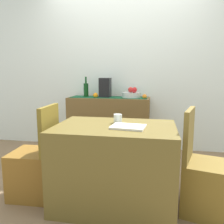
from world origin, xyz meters
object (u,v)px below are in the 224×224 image
coffee_maker (105,88)px  coffee_cup (118,119)px  wine_bottle (86,90)px  chair_by_corner (206,183)px  dining_table (115,165)px  sideboard_console (109,124)px  chair_near_window (35,170)px  open_book (128,127)px  fruit_bowl (131,95)px

coffee_maker → coffee_cup: bearing=-73.1°
wine_bottle → chair_by_corner: 2.20m
coffee_maker → dining_table: (0.40, -1.46, -0.61)m
sideboard_console → chair_near_window: (-0.44, -1.46, -0.15)m
sideboard_console → open_book: sideboard_console is taller
dining_table → chair_by_corner: bearing=0.3°
coffee_maker → coffee_cup: size_ratio=3.57×
fruit_bowl → open_book: bearing=-85.0°
fruit_bowl → dining_table: fruit_bowl is taller
sideboard_console → chair_near_window: bearing=-106.9°
wine_bottle → dining_table: wine_bottle is taller
wine_bottle → coffee_maker: bearing=-0.0°
dining_table → open_book: 0.40m
coffee_maker → chair_near_window: coffee_maker is taller
wine_bottle → dining_table: size_ratio=0.29×
dining_table → open_book: size_ratio=3.77×
sideboard_console → chair_by_corner: size_ratio=1.35×
coffee_maker → dining_table: bearing=-74.6°
coffee_maker → chair_by_corner: (1.20, -1.46, -0.71)m
sideboard_console → coffee_cup: (0.35, -1.35, 0.36)m
open_book → chair_near_window: (-0.92, 0.06, -0.48)m
chair_by_corner → open_book: bearing=-174.4°
fruit_bowl → dining_table: (0.01, -1.46, -0.51)m
dining_table → chair_near_window: chair_near_window is taller
coffee_cup → chair_by_corner: (0.79, -0.11, -0.51)m
fruit_bowl → open_book: 1.54m
fruit_bowl → wine_bottle: (-0.69, 0.00, 0.07)m
wine_bottle → chair_near_window: size_ratio=0.34×
dining_table → chair_near_window: bearing=179.9°
wine_bottle → chair_by_corner: bearing=-44.3°
open_book → chair_by_corner: 0.83m
wine_bottle → dining_table: 1.72m
coffee_cup → chair_by_corner: bearing=-8.2°
coffee_cup → open_book: bearing=-56.6°
chair_near_window → chair_by_corner: (1.58, 0.00, 0.00)m
sideboard_console → coffee_maker: size_ratio=4.19×
fruit_bowl → dining_table: size_ratio=0.26×
sideboard_console → wine_bottle: size_ratio=3.96×
dining_table → coffee_cup: 0.43m
coffee_maker → chair_near_window: size_ratio=0.32×
coffee_cup → wine_bottle: bearing=117.8°
open_book → sideboard_console: bearing=114.0°
fruit_bowl → dining_table: bearing=-89.6°
dining_table → coffee_cup: (0.01, 0.12, 0.41)m
chair_by_corner → dining_table: bearing=-179.7°
coffee_cup → chair_by_corner: chair_by_corner is taller
dining_table → open_book: bearing=-26.4°
coffee_maker → chair_near_window: (-0.39, -1.46, -0.71)m
fruit_bowl → coffee_maker: bearing=180.0°
sideboard_console → chair_by_corner: bearing=-52.0°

